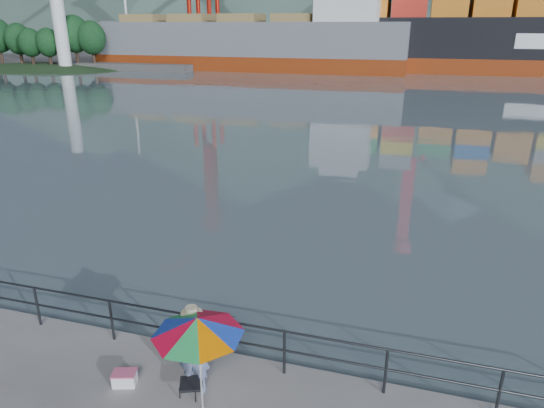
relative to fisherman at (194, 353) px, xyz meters
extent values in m
cube|color=slate|center=(-1.48, 129.24, -0.86)|extent=(500.00, 280.00, 0.00)
cube|color=#514F4C|center=(8.52, 92.24, -0.86)|extent=(200.00, 40.00, 0.40)
cylinder|color=#2D3033|center=(-1.48, 0.94, 0.14)|extent=(22.00, 0.05, 0.05)
cylinder|color=#2D3033|center=(-1.48, 0.94, -0.31)|extent=(22.00, 0.05, 0.05)
cube|color=#2D3033|center=(-1.48, 0.94, -0.36)|extent=(22.00, 0.06, 1.00)
ellipsoid|color=#263F1E|center=(-56.48, 61.24, -0.86)|extent=(48.00, 26.40, 8.40)
cylinder|color=white|center=(-50.48, 60.24, 5.64)|extent=(2.00, 2.00, 13.00)
cube|color=orange|center=(8.52, 91.24, 1.74)|extent=(6.00, 2.40, 5.20)
cube|color=#194CA5|center=(15.02, 91.24, 3.04)|extent=(6.00, 2.40, 7.80)
cube|color=#194CA5|center=(21.52, 91.24, 1.74)|extent=(6.00, 2.40, 5.20)
cube|color=orange|center=(8.52, 94.24, 1.74)|extent=(6.00, 2.40, 5.20)
cube|color=yellow|center=(15.02, 94.24, 3.04)|extent=(6.00, 2.40, 7.80)
cube|color=red|center=(21.52, 94.24, 1.74)|extent=(6.00, 2.40, 5.20)
imported|color=navy|center=(0.00, 0.00, 0.00)|extent=(0.66, 0.46, 1.72)
cylinder|color=white|center=(0.34, -0.46, 0.05)|extent=(0.04, 0.04, 1.82)
cone|color=red|center=(0.34, -0.46, 0.96)|extent=(2.07, 2.07, 0.34)
cube|color=black|center=(-0.04, -0.16, -0.61)|extent=(0.54, 0.54, 0.05)
cube|color=#2D3033|center=(-0.04, -0.16, -0.75)|extent=(0.35, 0.35, 0.22)
cube|color=silver|center=(-1.42, -0.28, -0.73)|extent=(0.51, 0.42, 0.26)
cylinder|color=black|center=(-0.11, 1.28, -0.86)|extent=(0.32, 1.57, 1.12)
cube|color=maroon|center=(-23.38, 69.47, -0.11)|extent=(50.12, 8.67, 2.50)
cube|color=slate|center=(-23.38, 69.47, 3.64)|extent=(50.12, 8.67, 5.00)
cube|color=maroon|center=(20.75, 75.21, -0.11)|extent=(62.85, 10.47, 2.50)
camera|label=1|loc=(3.58, -6.89, 5.85)|focal=32.00mm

